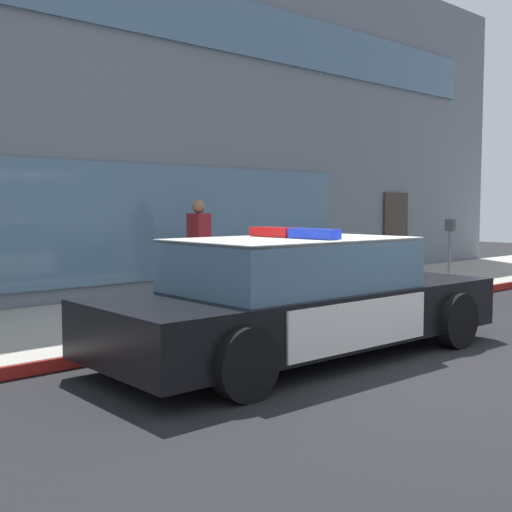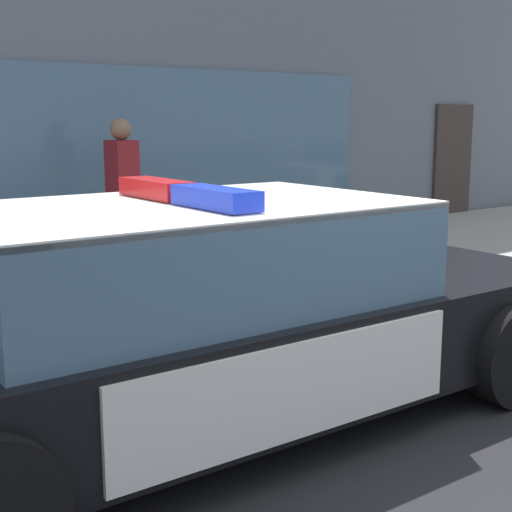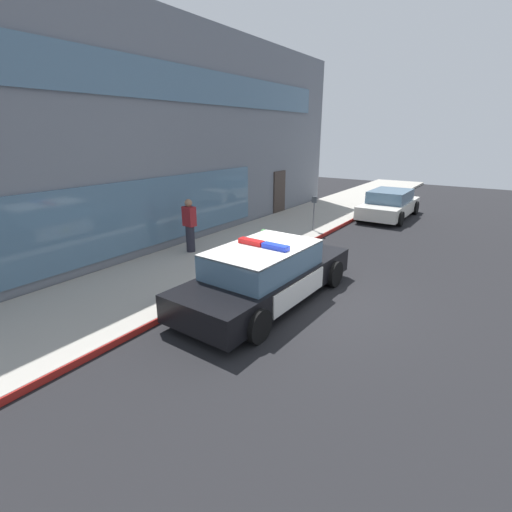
% 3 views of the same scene
% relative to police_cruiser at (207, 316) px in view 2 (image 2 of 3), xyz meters
% --- Properties ---
extents(ground, '(48.00, 48.00, 0.00)m').
position_rel_police_cruiser_xyz_m(ground, '(0.72, -0.65, -0.68)').
color(ground, black).
extents(sidewalk, '(48.00, 3.51, 0.15)m').
position_rel_police_cruiser_xyz_m(sidewalk, '(0.72, 3.02, -0.61)').
color(sidewalk, '#A39E93').
rests_on(sidewalk, ground).
extents(curb_red_paint, '(28.80, 0.04, 0.14)m').
position_rel_police_cruiser_xyz_m(curb_red_paint, '(0.72, 1.24, -0.61)').
color(curb_red_paint, maroon).
rests_on(curb_red_paint, ground).
extents(police_cruiser, '(5.19, 2.20, 1.49)m').
position_rel_police_cruiser_xyz_m(police_cruiser, '(0.00, 0.00, 0.00)').
color(police_cruiser, black).
rests_on(police_cruiser, ground).
extents(fire_hydrant, '(0.34, 0.39, 0.73)m').
position_rel_police_cruiser_xyz_m(fire_hydrant, '(2.89, 1.96, -0.18)').
color(fire_hydrant, '#4C994C').
rests_on(fire_hydrant, sidewalk).
extents(pedestrian_on_sidewalk, '(0.29, 0.42, 1.71)m').
position_rel_police_cruiser_xyz_m(pedestrian_on_sidewalk, '(1.49, 3.87, 0.33)').
color(pedestrian_on_sidewalk, '#23232D').
rests_on(pedestrian_on_sidewalk, sidewalk).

